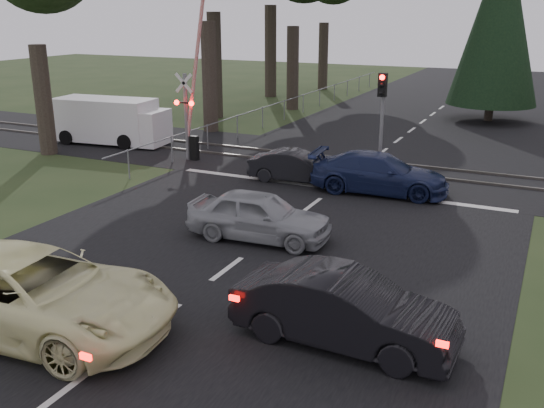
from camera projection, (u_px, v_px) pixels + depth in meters
The scene contains 16 objects.
ground at pixel (227, 269), 15.72m from camera, with size 120.00×120.00×0.00m, color #263719.
road at pixel (349, 177), 24.32m from camera, with size 14.00×100.00×0.01m, color black.
rail_corridor at pixel (364, 166), 26.04m from camera, with size 120.00×8.00×0.01m, color black.
stop_line at pixel (334, 188), 22.77m from camera, with size 13.00×0.35×0.00m, color silver.
rail_near at pixel (358, 169), 25.34m from camera, with size 120.00×0.12×0.10m, color #59544C.
rail_far at pixel (369, 161), 26.72m from camera, with size 120.00×0.12×0.10m, color #59544C.
crossing_signal at pixel (191, 114), 26.47m from camera, with size 1.62×0.38×6.96m.
traffic_signal_center at pixel (382, 107), 23.64m from camera, with size 0.32×0.48×4.10m.
conifer_tree at pixel (499, 17), 34.83m from camera, with size 5.20×5.20×11.00m.
fence_left at pixel (294, 116), 38.25m from camera, with size 0.10×36.00×1.20m, color slate, non-canonical shape.
cream_coupe at pixel (33, 293), 12.50m from camera, with size 2.82×6.11×1.70m, color #F1EEAC.
dark_hatchback at pixel (344, 310), 12.02m from camera, with size 1.56×4.49×1.48m, color black.
silver_car at pixel (259, 216), 17.56m from camera, with size 1.70×4.22×1.44m, color #93969A.
blue_sedan at pixel (379, 173), 22.09m from camera, with size 2.03×4.99×1.45m, color #161F44.
dark_car_far at pixel (296, 167), 23.53m from camera, with size 1.28×3.66×1.21m, color black.
white_van at pixel (113, 121), 30.07m from camera, with size 5.90×2.67×2.23m.
Camera 1 is at (7.23, -12.56, 6.43)m, focal length 40.00 mm.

